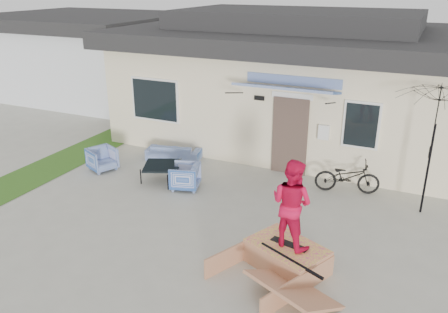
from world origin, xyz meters
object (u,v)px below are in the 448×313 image
at_px(coffee_table, 163,173).
at_px(bicycle, 348,173).
at_px(skater, 292,202).
at_px(loveseat, 174,149).
at_px(patio_umbrella, 433,140).
at_px(armchair_right, 185,175).
at_px(armchair_left, 102,158).
at_px(skate_ramp, 287,256).
at_px(skateboard, 289,244).

xyz_separation_m(coffee_table, bicycle, (4.50, 1.35, 0.28)).
height_order(bicycle, skater, skater).
distance_m(loveseat, patio_umbrella, 6.95).
distance_m(loveseat, armchair_right, 2.04).
height_order(armchair_left, bicycle, bicycle).
bearing_deg(bicycle, skate_ramp, 159.89).
height_order(armchair_left, skate_ramp, armchair_left).
height_order(patio_umbrella, skater, patio_umbrella).
relative_size(armchair_right, skateboard, 0.98).
relative_size(bicycle, skater, 0.96).
xyz_separation_m(skate_ramp, skater, (0.02, 0.04, 1.09)).
relative_size(armchair_right, patio_umbrella, 0.32).
xyz_separation_m(armchair_right, skate_ramp, (3.38, -2.21, -0.12)).
xyz_separation_m(bicycle, patio_umbrella, (1.75, -0.35, 1.25)).
height_order(loveseat, patio_umbrella, patio_umbrella).
bearing_deg(coffee_table, skateboard, -29.09).
distance_m(armchair_right, skate_ramp, 4.04).
height_order(armchair_left, armchair_right, armchair_right).
bearing_deg(loveseat, patio_umbrella, 163.70).
bearing_deg(patio_umbrella, loveseat, 176.14).
distance_m(coffee_table, patio_umbrella, 6.52).
distance_m(coffee_table, skateboard, 4.76).
relative_size(coffee_table, skateboard, 1.27).
distance_m(bicycle, skate_ramp, 3.73).
bearing_deg(loveseat, armchair_left, 34.81).
bearing_deg(bicycle, coffee_table, 92.31).
xyz_separation_m(patio_umbrella, skate_ramp, (-2.12, -3.35, -1.52)).
bearing_deg(armchair_left, loveseat, -18.71).
xyz_separation_m(armchair_left, skate_ramp, (6.05, -2.30, -0.12)).
xyz_separation_m(loveseat, armchair_right, (1.28, -1.59, 0.05)).
xyz_separation_m(bicycle, skateboard, (-0.35, -3.66, -0.02)).
bearing_deg(patio_umbrella, coffee_table, -170.96).
height_order(armchair_left, skater, skater).
bearing_deg(skater, loveseat, -20.98).
height_order(patio_umbrella, skate_ramp, patio_umbrella).
xyz_separation_m(loveseat, skateboard, (4.68, -3.76, 0.17)).
distance_m(bicycle, skater, 3.77).
height_order(coffee_table, bicycle, bicycle).
xyz_separation_m(coffee_table, skateboard, (4.15, -2.31, 0.26)).
bearing_deg(armchair_right, bicycle, 95.21).
relative_size(loveseat, coffee_table, 1.73).
bearing_deg(coffee_table, loveseat, 109.94).
bearing_deg(skate_ramp, armchair_left, -176.40).
distance_m(bicycle, patio_umbrella, 2.18).
bearing_deg(skater, bicycle, -77.68).
xyz_separation_m(loveseat, skater, (4.68, -3.76, 1.01)).
distance_m(armchair_left, armchair_right, 2.67).
distance_m(coffee_table, bicycle, 4.71).
bearing_deg(coffee_table, skate_ramp, -29.64).
xyz_separation_m(armchair_left, skater, (6.07, -2.26, 0.97)).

